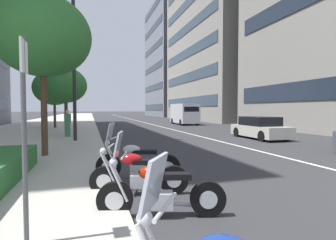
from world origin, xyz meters
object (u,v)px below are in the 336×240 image
Objects in this scene: pedestrian_on_plaza at (68,123)px; street_lamp_with_banners at (79,46)px; street_tree_near_plaza_corner at (54,88)px; car_lead_in_lane at (260,128)px; parking_sign_by_curb at (24,121)px; motorcycle_mid_row at (159,192)px; motorcycle_under_tarp at (136,163)px; street_tree_mid_sidewalk at (66,85)px; street_tree_by_lamp_post at (43,36)px; delivery_van_ahead at (184,113)px; motorcycle_nearest_camera at (138,176)px.

street_lamp_with_banners is at bearing -166.32° from pedestrian_on_plaza.
street_tree_near_plaza_corner is 3.15× the size of pedestrian_on_plaza.
parking_sign_by_curb is at bearing 134.67° from car_lead_in_lane.
motorcycle_mid_row is 11.73m from street_lamp_with_banners.
street_lamp_with_banners is at bearing -1.33° from parking_sign_by_curb.
street_lamp_with_banners is 5.18× the size of pedestrian_on_plaza.
motorcycle_under_tarp is 0.48× the size of street_tree_mid_sidewalk.
motorcycle_under_tarp is 3.90m from parking_sign_by_curb.
street_tree_mid_sidewalk reaches higher than car_lead_in_lane.
parking_sign_by_curb reaches higher than motorcycle_under_tarp.
street_lamp_with_banners is 4.64m from street_tree_by_lamp_post.
street_tree_by_lamp_post reaches higher than pedestrian_on_plaza.
street_lamp_with_banners is 4.55m from street_tree_mid_sidewalk.
motorcycle_mid_row is 13.14m from pedestrian_on_plaza.
street_lamp_with_banners is 1.64× the size of street_tree_near_plaza_corner.
delivery_van_ahead is at bearing -33.39° from street_tree_by_lamp_post.
delivery_van_ahead is at bearing -0.91° from car_lead_in_lane.
delivery_van_ahead is at bearing -98.56° from motorcycle_nearest_camera.
street_tree_by_lamp_post is (-4.44, 1.09, -0.75)m from street_lamp_with_banners.
street_tree_near_plaza_corner is at bearing -64.67° from motorcycle_nearest_camera.
delivery_van_ahead is 0.98× the size of street_tree_near_plaza_corner.
motorcycle_nearest_camera is 0.24× the size of street_lamp_with_banners.
street_tree_by_lamp_post is at bearing 148.36° from delivery_van_ahead.
motorcycle_nearest_camera is 13.94m from street_tree_mid_sidewalk.
motorcycle_nearest_camera is 0.81× the size of parking_sign_by_curb.
parking_sign_by_curb is (-1.94, 1.76, 1.29)m from motorcycle_nearest_camera.
delivery_van_ahead is (23.65, -9.79, 0.91)m from motorcycle_nearest_camera.
street_tree_mid_sidewalk is at bearing 14.41° from street_lamp_with_banners.
street_tree_mid_sidewalk is (4.05, 1.04, -1.77)m from street_lamp_with_banners.
pedestrian_on_plaza is at bearing -172.81° from street_tree_mid_sidewalk.
parking_sign_by_curb is 15.42m from street_tree_mid_sidewalk.
parking_sign_by_curb is (-0.67, 1.89, 1.27)m from motorcycle_mid_row.
motorcycle_nearest_camera is at bearing 159.26° from delivery_van_ahead.
parking_sign_by_curb is at bearing 78.19° from motorcycle_under_tarp.
pedestrian_on_plaza is (6.76, -0.26, -3.48)m from street_tree_by_lamp_post.
street_lamp_with_banners is (8.10, 1.66, 4.76)m from motorcycle_under_tarp.
street_tree_by_lamp_post is 7.61m from pedestrian_on_plaza.
motorcycle_mid_row reaches higher than motorcycle_nearest_camera.
car_lead_in_lane is at bearing -123.60° from motorcycle_nearest_camera.
street_lamp_with_banners is (9.32, 1.50, 4.80)m from motorcycle_nearest_camera.
motorcycle_nearest_camera is 0.36× the size of street_tree_by_lamp_post.
street_tree_mid_sidewalk is (15.31, 0.78, 1.73)m from parking_sign_by_curb.
motorcycle_under_tarp is 6.09m from street_tree_by_lamp_post.
motorcycle_under_tarp reaches higher than motorcycle_mid_row.
delivery_van_ahead is 14.49m from street_tree_near_plaza_corner.
delivery_van_ahead is at bearing -96.43° from motorcycle_mid_row.
motorcycle_mid_row is 2.37m from parking_sign_by_curb.
pedestrian_on_plaza is at bearing 19.54° from street_lamp_with_banners.
delivery_van_ahead is (22.43, -9.62, 0.87)m from motorcycle_under_tarp.
street_tree_by_lamp_post is 3.51× the size of pedestrian_on_plaza.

